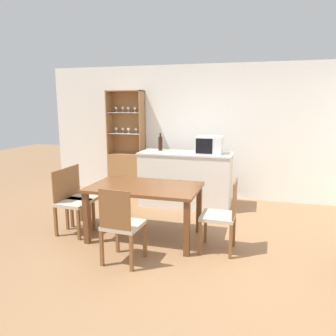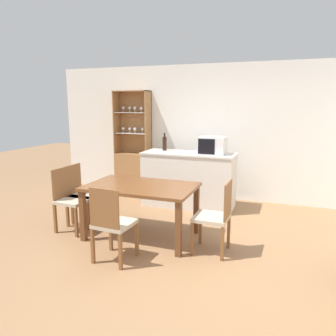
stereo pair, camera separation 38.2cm
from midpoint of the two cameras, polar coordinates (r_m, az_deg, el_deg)
ground_plane at (r=4.20m, az=-0.59°, el=-14.53°), size 18.00×18.00×0.00m
wall_back at (r=6.37m, az=6.18°, el=6.20°), size 6.80×0.06×2.55m
kitchen_counter at (r=5.86m, az=1.18°, el=-1.98°), size 1.64×0.63×0.97m
display_cabinet at (r=6.81m, az=-8.77°, el=0.73°), size 0.72×0.32×2.07m
dining_table at (r=4.45m, az=-6.51°, el=-4.28°), size 1.47×0.91×0.73m
dining_chair_side_left_near at (r=4.88m, az=-18.66°, el=-5.57°), size 0.43×0.43×0.91m
dining_chair_side_right_near at (r=4.10m, az=6.69°, el=-8.23°), size 0.42×0.42×0.91m
dining_chair_side_left_far at (r=5.09m, az=-16.93°, el=-4.76°), size 0.42×0.42×0.91m
dining_chair_head_near at (r=3.83m, az=-10.98°, el=-9.75°), size 0.43×0.43×0.91m
microwave at (r=5.67m, az=5.31°, el=4.01°), size 0.44×0.39×0.29m
wine_bottle at (r=6.03m, az=-3.15°, el=4.32°), size 0.08×0.08×0.32m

